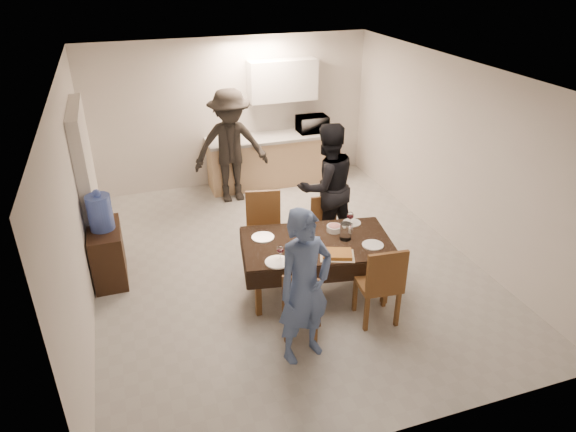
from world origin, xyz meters
name	(u,v)px	position (x,y,z in m)	size (l,w,h in m)	color
floor	(284,262)	(0.00, 0.00, 0.00)	(5.00, 6.00, 0.02)	#A9A9A4
ceiling	(284,72)	(0.00, 0.00, 2.60)	(5.00, 6.00, 0.02)	white
wall_back	(231,113)	(0.00, 3.00, 1.30)	(5.00, 0.02, 2.60)	silver
wall_front	(403,318)	(0.00, -3.00, 1.30)	(5.00, 0.02, 2.60)	silver
wall_left	(75,203)	(-2.50, 0.00, 1.30)	(0.02, 6.00, 2.60)	silver
wall_right	(452,154)	(2.50, 0.00, 1.30)	(0.02, 6.00, 2.60)	silver
stub_partition	(88,182)	(-2.42, 1.20, 1.05)	(0.15, 1.40, 2.10)	silver
kitchen_base_cabinet	(270,162)	(0.60, 2.68, 0.43)	(2.20, 0.60, 0.86)	tan
kitchen_worktop	(269,138)	(0.60, 2.68, 0.89)	(2.24, 0.64, 0.05)	#A9A8A3
upper_cabinet	(283,80)	(0.90, 2.82, 1.85)	(1.20, 0.34, 0.70)	white
dining_table	(317,244)	(0.18, -0.73, 0.67)	(1.96, 1.35, 0.70)	black
chair_near_left	(306,299)	(-0.27, -1.57, 0.54)	(0.54, 0.56, 0.48)	brown
chair_near_right	(383,278)	(0.63, -1.58, 0.62)	(0.50, 0.50, 0.55)	brown
chair_far_left	(267,228)	(-0.27, -0.08, 0.63)	(0.55, 0.56, 0.56)	brown
chair_far_right	(329,225)	(0.63, -0.06, 0.51)	(0.41, 0.41, 0.45)	brown
console	(108,254)	(-2.28, 0.37, 0.37)	(0.40, 0.80, 0.74)	#302010
water_jug	(100,213)	(-2.28, 0.37, 0.97)	(0.30, 0.30, 0.45)	#4D6BD0
wine_bottle	(312,230)	(0.13, -0.68, 0.85)	(0.07, 0.07, 0.30)	black
water_pitcher	(346,231)	(0.53, -0.78, 0.81)	(0.14, 0.14, 0.21)	white
savoury_tart	(337,254)	(0.28, -1.11, 0.73)	(0.39, 0.30, 0.05)	#B78035
salad_bowl	(334,228)	(0.48, -0.55, 0.74)	(0.19, 0.19, 0.07)	white
mushroom_dish	(305,230)	(0.13, -0.45, 0.72)	(0.19, 0.19, 0.03)	white
wine_glass_a	(280,253)	(-0.37, -0.98, 0.80)	(0.08, 0.08, 0.18)	white
wine_glass_b	(350,219)	(0.73, -0.48, 0.80)	(0.09, 0.09, 0.19)	white
wine_glass_c	(294,226)	(-0.02, -0.43, 0.80)	(0.09, 0.09, 0.19)	white
plate_near_left	(278,262)	(-0.42, -1.03, 0.71)	(0.29, 0.29, 0.02)	white
plate_near_right	(373,245)	(0.78, -1.03, 0.71)	(0.26, 0.26, 0.01)	white
plate_far_left	(263,237)	(-0.42, -0.43, 0.71)	(0.28, 0.28, 0.02)	white
plate_far_right	(352,223)	(0.78, -0.43, 0.71)	(0.24, 0.24, 0.01)	white
microwave	(312,124)	(1.42, 2.68, 1.06)	(0.54, 0.36, 0.30)	white
person_near	(305,287)	(-0.37, -1.78, 0.86)	(0.63, 0.41, 1.71)	#4D6698
person_far	(327,186)	(0.73, 0.32, 0.92)	(0.89, 0.69, 1.83)	black
person_kitchen	(231,147)	(-0.20, 2.23, 0.96)	(1.24, 0.71, 1.92)	black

